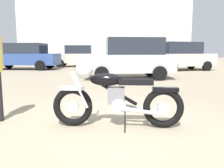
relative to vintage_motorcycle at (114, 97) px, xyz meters
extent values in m
plane|color=gray|center=(-0.02, 0.13, -0.49)|extent=(80.00, 80.00, 0.00)
torus|color=black|center=(-0.65, 0.13, -0.17)|extent=(0.65, 0.21, 0.64)
cylinder|color=silver|center=(-0.65, 0.13, -0.17)|extent=(0.19, 0.11, 0.18)
torus|color=black|center=(0.77, -0.10, -0.17)|extent=(0.65, 0.21, 0.64)
cylinder|color=silver|center=(0.77, -0.10, -0.17)|extent=(0.19, 0.11, 0.18)
cube|color=silver|center=(-0.65, 0.13, 0.13)|extent=(0.38, 0.18, 0.06)
cube|color=black|center=(0.79, -0.10, 0.12)|extent=(0.42, 0.19, 0.07)
cylinder|color=silver|center=(-0.54, 0.03, 0.11)|extent=(0.29, 0.08, 0.58)
cylinder|color=silver|center=(-0.52, 0.18, 0.11)|extent=(0.29, 0.08, 0.58)
sphere|color=silver|center=(-0.48, 0.10, 0.35)|extent=(0.17, 0.17, 0.17)
cylinder|color=silver|center=(-0.40, 0.09, 0.42)|extent=(0.12, 0.62, 0.03)
sphere|color=silver|center=(-0.45, -0.21, 0.44)|extent=(0.25, 0.25, 0.25)
cylinder|color=black|center=(-0.01, 0.03, 0.09)|extent=(0.76, 0.17, 0.47)
ellipsoid|color=black|center=(-0.12, 0.04, 0.27)|extent=(0.55, 0.30, 0.20)
cube|color=black|center=(0.33, -0.03, 0.24)|extent=(0.56, 0.28, 0.09)
cube|color=slate|center=(0.04, 0.02, 0.02)|extent=(0.28, 0.22, 0.26)
cylinder|color=silver|center=(0.08, 0.01, -0.13)|extent=(0.25, 0.23, 0.22)
cylinder|color=silver|center=(0.44, -0.14, -0.21)|extent=(0.70, 0.17, 0.14)
cylinder|color=silver|center=(0.47, 0.05, -0.21)|extent=(0.70, 0.17, 0.14)
cylinder|color=black|center=(0.15, -0.17, -0.33)|extent=(0.06, 0.24, 0.33)
cylinder|color=tan|center=(-1.89, 0.61, 0.69)|extent=(0.08, 0.08, 0.55)
cylinder|color=black|center=(-3.24, 13.08, -0.17)|extent=(0.67, 0.31, 0.64)
cylinder|color=black|center=(-3.53, 11.34, -0.17)|extent=(0.67, 0.31, 0.64)
cylinder|color=black|center=(-6.20, 13.58, -0.17)|extent=(0.67, 0.31, 0.64)
cube|color=#2D4784|center=(-4.86, 12.46, 0.20)|extent=(4.93, 2.52, 0.74)
cube|color=#232833|center=(-5.16, 12.51, 0.91)|extent=(3.72, 2.16, 0.68)
cylinder|color=black|center=(6.55, 11.75, -0.19)|extent=(0.62, 0.30, 0.60)
cylinder|color=black|center=(6.85, 10.13, -0.19)|extent=(0.62, 0.30, 0.60)
cylinder|color=black|center=(4.19, 11.30, -0.19)|extent=(0.62, 0.30, 0.60)
cylinder|color=black|center=(4.49, 9.69, -0.19)|extent=(0.62, 0.30, 0.60)
cube|color=beige|center=(5.52, 10.72, 0.19)|extent=(4.14, 2.33, 0.76)
cube|color=#232833|center=(5.28, 10.67, 0.93)|extent=(2.64, 1.94, 0.72)
cylinder|color=black|center=(0.09, 5.77, -0.19)|extent=(0.60, 0.20, 0.60)
cylinder|color=black|center=(0.11, 7.41, -0.19)|extent=(0.60, 0.20, 0.60)
cylinder|color=black|center=(2.49, 5.73, -0.19)|extent=(0.60, 0.20, 0.60)
cylinder|color=black|center=(2.51, 7.37, -0.19)|extent=(0.60, 0.20, 0.60)
cube|color=#ADB2BC|center=(1.30, 6.57, 0.19)|extent=(3.92, 1.70, 0.76)
cube|color=#232833|center=(1.55, 6.57, 0.93)|extent=(2.42, 1.56, 0.72)
cylinder|color=black|center=(0.09, 15.82, -0.18)|extent=(0.62, 0.22, 0.62)
cylinder|color=black|center=(0.04, 14.10, -0.18)|extent=(0.62, 0.22, 0.62)
cylinder|color=black|center=(-2.61, 15.89, -0.18)|extent=(0.62, 0.22, 0.62)
cylinder|color=black|center=(-2.66, 14.17, -0.18)|extent=(0.62, 0.22, 0.62)
cube|color=beige|center=(-1.28, 15.00, 0.18)|extent=(4.24, 1.83, 0.72)
cube|color=#232833|center=(-1.28, 15.00, 0.86)|extent=(2.04, 1.61, 0.64)
cube|color=#B2B2B7|center=(1.88, 31.72, 3.92)|extent=(22.46, 13.87, 8.82)
camera|label=1|loc=(-0.36, -3.51, 0.70)|focal=36.79mm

